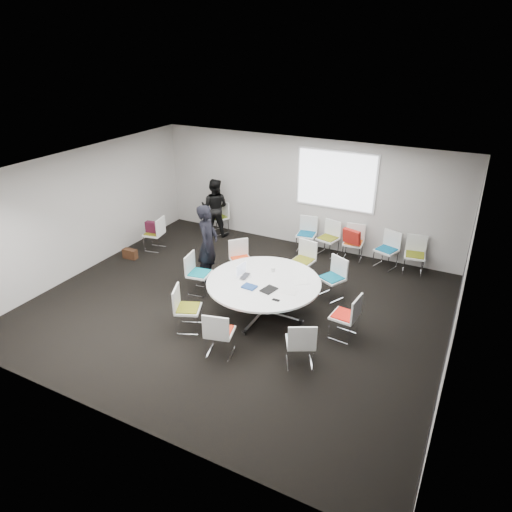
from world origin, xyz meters
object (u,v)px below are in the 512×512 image
at_px(chair_ring_e, 199,281).
at_px(chair_back_b, 328,245).
at_px(chair_ring_b, 331,285).
at_px(chair_ring_d, 241,267).
at_px(person_back, 215,207).
at_px(chair_back_e, 414,262).
at_px(cup, 273,270).
at_px(chair_ring_c, 303,268).
at_px(laptop, 247,277).
at_px(chair_ring_g, 220,340).
at_px(chair_ring_h, 300,351).
at_px(chair_back_d, 386,257).
at_px(chair_ring_f, 188,317).
at_px(brown_bag, 130,254).
at_px(chair_spare_left, 155,240).
at_px(chair_person_back, 219,223).
at_px(conference_table, 264,290).
at_px(chair_back_c, 353,249).
at_px(person_main, 208,244).
at_px(maroon_bag, 153,227).
at_px(chair_back_a, 306,241).
at_px(chair_ring_a, 344,324).

xyz_separation_m(chair_ring_e, chair_back_b, (1.83, 3.03, 0.00)).
distance_m(chair_ring_b, chair_ring_e, 2.80).
bearing_deg(chair_ring_d, person_back, -93.15).
height_order(chair_back_e, cup, chair_back_e).
relative_size(chair_ring_c, chair_ring_e, 1.00).
xyz_separation_m(chair_ring_e, laptop, (1.23, -0.14, 0.47)).
xyz_separation_m(chair_ring_g, chair_ring_h, (1.33, 0.36, 0.00)).
bearing_deg(chair_back_d, chair_back_b, 18.65).
bearing_deg(chair_ring_e, chair_ring_g, 33.69).
xyz_separation_m(chair_ring_c, chair_ring_h, (1.09, -2.85, 0.00)).
xyz_separation_m(chair_ring_f, chair_ring_g, (0.91, -0.37, 0.00)).
xyz_separation_m(cup, brown_bag, (-4.05, 0.31, -0.66)).
bearing_deg(person_back, chair_back_d, 167.76).
bearing_deg(cup, chair_back_d, 57.87).
xyz_separation_m(chair_spare_left, chair_person_back, (0.85, 1.74, 0.00)).
bearing_deg(chair_person_back, conference_table, 155.73).
bearing_deg(chair_back_d, chair_ring_e, 61.91).
height_order(chair_ring_f, laptop, chair_ring_f).
relative_size(chair_ring_f, chair_back_c, 1.00).
height_order(chair_ring_d, chair_back_d, same).
xyz_separation_m(chair_ring_d, person_back, (-1.86, 1.91, 0.52)).
xyz_separation_m(chair_ring_b, brown_bag, (-5.05, -0.47, -0.16)).
bearing_deg(conference_table, cup, 91.06).
bearing_deg(chair_ring_f, chair_spare_left, -155.41).
distance_m(chair_ring_b, chair_spare_left, 4.81).
height_order(chair_back_d, person_main, person_main).
bearing_deg(maroon_bag, chair_ring_g, -38.20).
distance_m(chair_back_b, brown_bag, 4.93).
distance_m(chair_ring_c, chair_ring_d, 1.39).
distance_m(chair_ring_d, chair_back_d, 3.46).
bearing_deg(chair_back_a, chair_ring_g, 85.80).
height_order(conference_table, chair_ring_c, chair_ring_c).
height_order(chair_ring_b, chair_back_c, same).
height_order(chair_ring_b, chair_back_e, same).
xyz_separation_m(conference_table, cup, (-0.01, 0.44, 0.24)).
distance_m(chair_ring_f, laptop, 1.38).
height_order(chair_ring_g, chair_back_d, same).
relative_size(chair_ring_d, brown_bag, 2.44).
relative_size(chair_ring_d, chair_back_d, 1.00).
relative_size(person_main, person_back, 1.12).
height_order(conference_table, chair_spare_left, chair_spare_left).
relative_size(chair_ring_c, chair_spare_left, 1.00).
relative_size(chair_back_b, chair_back_e, 1.00).
xyz_separation_m(chair_back_a, brown_bag, (-3.72, -2.42, -0.16)).
bearing_deg(chair_ring_d, chair_ring_a, 109.84).
distance_m(conference_table, chair_ring_e, 1.62).
height_order(chair_ring_a, chair_ring_g, same).
xyz_separation_m(chair_ring_a, brown_bag, (-5.71, 0.79, -0.16)).
xyz_separation_m(chair_back_b, chair_spare_left, (-4.05, -1.71, 0.00)).
relative_size(chair_back_c, chair_back_d, 1.00).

